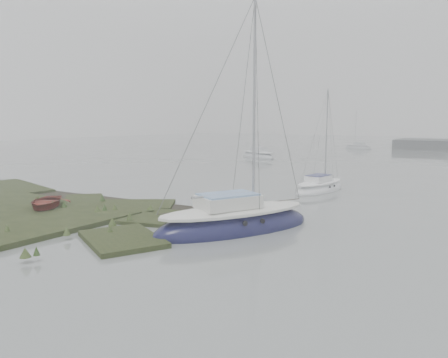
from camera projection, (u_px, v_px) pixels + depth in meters
ground at (361, 167)px, 41.57m from camera, size 160.00×160.00×0.00m
sailboat_main at (234, 223)px, 18.00m from camera, size 5.25×7.48×10.13m
sailboat_white at (320, 188)px, 27.71m from camera, size 2.26×5.10×6.96m
sailboat_far_a at (258, 156)px, 51.70m from camera, size 6.12×4.27×8.27m
sailboat_far_c at (358, 147)px, 67.74m from camera, size 4.71×2.63×6.33m
dinghy at (46, 202)px, 21.57m from camera, size 3.31×3.41×0.58m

